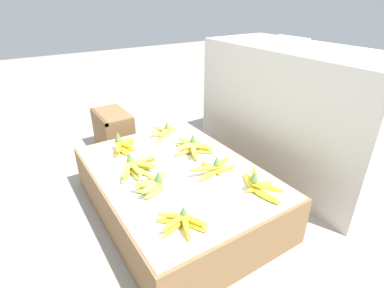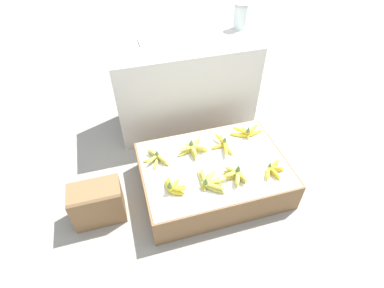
{
  "view_description": "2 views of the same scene",
  "coord_description": "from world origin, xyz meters",
  "px_view_note": "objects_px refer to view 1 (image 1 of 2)",
  "views": [
    {
      "loc": [
        1.1,
        -0.61,
        1.02
      ],
      "look_at": [
        -0.02,
        0.11,
        0.35
      ],
      "focal_mm": 28.0,
      "sensor_mm": 36.0,
      "label": 1
    },
    {
      "loc": [
        -0.55,
        -1.33,
        1.8
      ],
      "look_at": [
        -0.12,
        0.13,
        0.35
      ],
      "focal_mm": 28.0,
      "sensor_mm": 36.0,
      "label": 2
    }
  ],
  "objects_px": {
    "banana_bunch_front_midleft": "(136,167)",
    "banana_bunch_front_right": "(182,222)",
    "banana_bunch_middle_midright": "(215,168)",
    "banana_bunch_middle_right": "(259,184)",
    "banana_bunch_front_left": "(122,146)",
    "banana_bunch_middle_left": "(165,131)",
    "foam_tray_white": "(287,39)",
    "wooden_crate": "(114,132)",
    "banana_bunch_middle_midleft": "(192,147)",
    "banana_bunch_front_midright": "(154,184)"
  },
  "relations": [
    {
      "from": "banana_bunch_front_left",
      "to": "banana_bunch_front_midleft",
      "type": "xyz_separation_m",
      "value": [
        0.24,
        -0.02,
        -0.01
      ]
    },
    {
      "from": "wooden_crate",
      "to": "foam_tray_white",
      "type": "bearing_deg",
      "value": 57.43
    },
    {
      "from": "banana_bunch_front_midleft",
      "to": "banana_bunch_middle_midleft",
      "type": "relative_size",
      "value": 1.0
    },
    {
      "from": "banana_bunch_middle_midright",
      "to": "foam_tray_white",
      "type": "height_order",
      "value": "foam_tray_white"
    },
    {
      "from": "banana_bunch_front_right",
      "to": "banana_bunch_middle_left",
      "type": "height_order",
      "value": "banana_bunch_middle_left"
    },
    {
      "from": "wooden_crate",
      "to": "banana_bunch_middle_right",
      "type": "bearing_deg",
      "value": 12.34
    },
    {
      "from": "banana_bunch_front_midright",
      "to": "banana_bunch_middle_midleft",
      "type": "xyz_separation_m",
      "value": [
        -0.2,
        0.33,
        -0.0
      ]
    },
    {
      "from": "banana_bunch_front_left",
      "to": "banana_bunch_middle_right",
      "type": "xyz_separation_m",
      "value": [
        0.67,
        0.37,
        -0.0
      ]
    },
    {
      "from": "banana_bunch_middle_midleft",
      "to": "banana_bunch_middle_right",
      "type": "xyz_separation_m",
      "value": [
        0.45,
        0.05,
        -0.0
      ]
    },
    {
      "from": "wooden_crate",
      "to": "banana_bunch_middle_midright",
      "type": "height_order",
      "value": "banana_bunch_middle_midright"
    },
    {
      "from": "banana_bunch_middle_midleft",
      "to": "foam_tray_white",
      "type": "distance_m",
      "value": 0.91
    },
    {
      "from": "foam_tray_white",
      "to": "wooden_crate",
      "type": "bearing_deg",
      "value": -122.57
    },
    {
      "from": "banana_bunch_front_right",
      "to": "foam_tray_white",
      "type": "height_order",
      "value": "foam_tray_white"
    },
    {
      "from": "wooden_crate",
      "to": "foam_tray_white",
      "type": "height_order",
      "value": "foam_tray_white"
    },
    {
      "from": "banana_bunch_front_left",
      "to": "banana_bunch_middle_left",
      "type": "distance_m",
      "value": 0.3
    },
    {
      "from": "foam_tray_white",
      "to": "banana_bunch_front_left",
      "type": "bearing_deg",
      "value": -96.29
    },
    {
      "from": "banana_bunch_front_midright",
      "to": "banana_bunch_middle_left",
      "type": "height_order",
      "value": "banana_bunch_front_midright"
    },
    {
      "from": "wooden_crate",
      "to": "banana_bunch_middle_midleft",
      "type": "bearing_deg",
      "value": 15.67
    },
    {
      "from": "wooden_crate",
      "to": "banana_bunch_front_left",
      "type": "xyz_separation_m",
      "value": [
        0.5,
        -0.11,
        0.13
      ]
    },
    {
      "from": "wooden_crate",
      "to": "banana_bunch_middle_midright",
      "type": "distance_m",
      "value": 0.97
    },
    {
      "from": "banana_bunch_front_midright",
      "to": "banana_bunch_middle_midleft",
      "type": "distance_m",
      "value": 0.39
    },
    {
      "from": "banana_bunch_front_midleft",
      "to": "banana_bunch_front_right",
      "type": "bearing_deg",
      "value": -1.62
    },
    {
      "from": "wooden_crate",
      "to": "banana_bunch_middle_left",
      "type": "xyz_separation_m",
      "value": [
        0.44,
        0.18,
        0.13
      ]
    },
    {
      "from": "banana_bunch_middle_midleft",
      "to": "wooden_crate",
      "type": "bearing_deg",
      "value": -164.33
    },
    {
      "from": "banana_bunch_front_right",
      "to": "banana_bunch_middle_right",
      "type": "relative_size",
      "value": 0.65
    },
    {
      "from": "wooden_crate",
      "to": "banana_bunch_middle_midleft",
      "type": "xyz_separation_m",
      "value": [
        0.72,
        0.2,
        0.13
      ]
    },
    {
      "from": "banana_bunch_front_midright",
      "to": "banana_bunch_middle_left",
      "type": "bearing_deg",
      "value": 147.26
    },
    {
      "from": "banana_bunch_front_midleft",
      "to": "foam_tray_white",
      "type": "distance_m",
      "value": 1.21
    },
    {
      "from": "banana_bunch_front_left",
      "to": "banana_bunch_front_midleft",
      "type": "distance_m",
      "value": 0.24
    },
    {
      "from": "banana_bunch_front_midleft",
      "to": "banana_bunch_front_midright",
      "type": "bearing_deg",
      "value": 1.4
    },
    {
      "from": "wooden_crate",
      "to": "banana_bunch_front_midright",
      "type": "relative_size",
      "value": 1.82
    },
    {
      "from": "banana_bunch_front_midright",
      "to": "banana_bunch_front_right",
      "type": "distance_m",
      "value": 0.26
    },
    {
      "from": "banana_bunch_front_midleft",
      "to": "banana_bunch_middle_right",
      "type": "bearing_deg",
      "value": 41.79
    },
    {
      "from": "banana_bunch_middle_left",
      "to": "banana_bunch_middle_midleft",
      "type": "xyz_separation_m",
      "value": [
        0.28,
        0.02,
        0.01
      ]
    },
    {
      "from": "banana_bunch_middle_midright",
      "to": "banana_bunch_middle_right",
      "type": "height_order",
      "value": "banana_bunch_middle_right"
    },
    {
      "from": "banana_bunch_front_right",
      "to": "banana_bunch_middle_midright",
      "type": "xyz_separation_m",
      "value": [
        -0.24,
        0.33,
        0.0
      ]
    },
    {
      "from": "banana_bunch_front_left",
      "to": "banana_bunch_middle_midright",
      "type": "bearing_deg",
      "value": 32.83
    },
    {
      "from": "banana_bunch_front_midleft",
      "to": "wooden_crate",
      "type": "bearing_deg",
      "value": 169.69
    },
    {
      "from": "banana_bunch_front_right",
      "to": "banana_bunch_middle_left",
      "type": "distance_m",
      "value": 0.81
    },
    {
      "from": "banana_bunch_front_midright",
      "to": "wooden_crate",
      "type": "bearing_deg",
      "value": 172.03
    },
    {
      "from": "banana_bunch_middle_midleft",
      "to": "banana_bunch_front_midleft",
      "type": "bearing_deg",
      "value": -87.47
    },
    {
      "from": "wooden_crate",
      "to": "banana_bunch_middle_midleft",
      "type": "distance_m",
      "value": 0.76
    },
    {
      "from": "wooden_crate",
      "to": "banana_bunch_front_midleft",
      "type": "relative_size",
      "value": 1.38
    },
    {
      "from": "banana_bunch_front_left",
      "to": "wooden_crate",
      "type": "bearing_deg",
      "value": 167.42
    },
    {
      "from": "banana_bunch_middle_midleft",
      "to": "banana_bunch_front_left",
      "type": "bearing_deg",
      "value": -125.29
    },
    {
      "from": "banana_bunch_middle_right",
      "to": "foam_tray_white",
      "type": "xyz_separation_m",
      "value": [
        -0.55,
        0.71,
        0.49
      ]
    },
    {
      "from": "banana_bunch_front_left",
      "to": "banana_bunch_middle_midleft",
      "type": "relative_size",
      "value": 0.67
    },
    {
      "from": "banana_bunch_middle_midright",
      "to": "banana_bunch_middle_right",
      "type": "relative_size",
      "value": 0.94
    },
    {
      "from": "banana_bunch_middle_midright",
      "to": "foam_tray_white",
      "type": "bearing_deg",
      "value": 113.03
    },
    {
      "from": "banana_bunch_front_midleft",
      "to": "banana_bunch_middle_midleft",
      "type": "height_order",
      "value": "banana_bunch_middle_midleft"
    }
  ]
}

